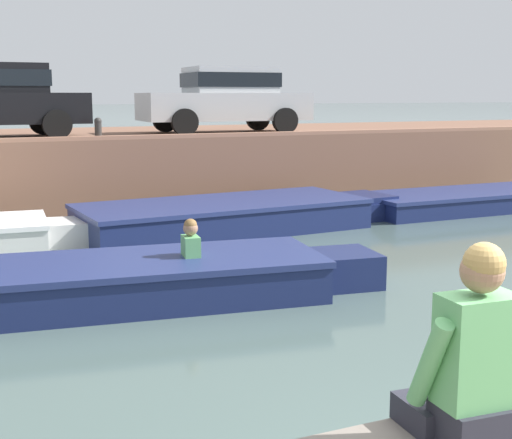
{
  "coord_description": "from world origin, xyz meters",
  "views": [
    {
      "loc": [
        -3.08,
        -2.79,
        2.57
      ],
      "look_at": [
        -0.01,
        4.03,
        1.26
      ],
      "focal_mm": 50.0,
      "sensor_mm": 36.0,
      "label": 1
    }
  ],
  "objects_px": {
    "car_centre_silver": "(226,97)",
    "boat_moored_central_navy": "(236,215)",
    "boat_moored_east_navy": "(456,201)",
    "motorboat_passing": "(155,279)",
    "person_seated_left": "(471,365)",
    "mooring_bollard_mid": "(98,128)"
  },
  "relations": [
    {
      "from": "car_centre_silver",
      "to": "mooring_bollard_mid",
      "type": "relative_size",
      "value": 8.99
    },
    {
      "from": "boat_moored_central_navy",
      "to": "mooring_bollard_mid",
      "type": "xyz_separation_m",
      "value": [
        -2.17,
        2.02,
        1.64
      ]
    },
    {
      "from": "boat_moored_east_navy",
      "to": "car_centre_silver",
      "type": "distance_m",
      "value": 5.86
    },
    {
      "from": "car_centre_silver",
      "to": "motorboat_passing",
      "type": "bearing_deg",
      "value": -118.08
    },
    {
      "from": "boat_moored_central_navy",
      "to": "person_seated_left",
      "type": "height_order",
      "value": "person_seated_left"
    },
    {
      "from": "motorboat_passing",
      "to": "person_seated_left",
      "type": "xyz_separation_m",
      "value": [
        -0.23,
        -6.04,
        1.06
      ]
    },
    {
      "from": "motorboat_passing",
      "to": "car_centre_silver",
      "type": "xyz_separation_m",
      "value": [
        3.99,
        7.47,
        2.25
      ]
    },
    {
      "from": "motorboat_passing",
      "to": "person_seated_left",
      "type": "distance_m",
      "value": 6.14
    },
    {
      "from": "motorboat_passing",
      "to": "car_centre_silver",
      "type": "relative_size",
      "value": 1.44
    },
    {
      "from": "boat_moored_central_navy",
      "to": "motorboat_passing",
      "type": "distance_m",
      "value": 4.9
    },
    {
      "from": "boat_moored_central_navy",
      "to": "motorboat_passing",
      "type": "xyz_separation_m",
      "value": [
        -2.79,
        -4.03,
        -0.01
      ]
    },
    {
      "from": "boat_moored_central_navy",
      "to": "motorboat_passing",
      "type": "bearing_deg",
      "value": -124.7
    },
    {
      "from": "car_centre_silver",
      "to": "person_seated_left",
      "type": "distance_m",
      "value": 14.2
    },
    {
      "from": "car_centre_silver",
      "to": "mooring_bollard_mid",
      "type": "height_order",
      "value": "car_centre_silver"
    },
    {
      "from": "car_centre_silver",
      "to": "boat_moored_central_navy",
      "type": "bearing_deg",
      "value": -109.15
    },
    {
      "from": "boat_moored_central_navy",
      "to": "mooring_bollard_mid",
      "type": "distance_m",
      "value": 3.39
    },
    {
      "from": "boat_moored_central_navy",
      "to": "person_seated_left",
      "type": "xyz_separation_m",
      "value": [
        -3.02,
        -10.07,
        1.05
      ]
    },
    {
      "from": "boat_moored_central_navy",
      "to": "boat_moored_east_navy",
      "type": "distance_m",
      "value": 5.39
    },
    {
      "from": "boat_moored_central_navy",
      "to": "mooring_bollard_mid",
      "type": "bearing_deg",
      "value": 137.1
    },
    {
      "from": "boat_moored_east_navy",
      "to": "person_seated_left",
      "type": "bearing_deg",
      "value": -129.67
    },
    {
      "from": "boat_moored_east_navy",
      "to": "car_centre_silver",
      "type": "xyz_separation_m",
      "value": [
        -4.19,
        3.38,
        2.31
      ]
    },
    {
      "from": "person_seated_left",
      "to": "motorboat_passing",
      "type": "bearing_deg",
      "value": 87.84
    }
  ]
}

